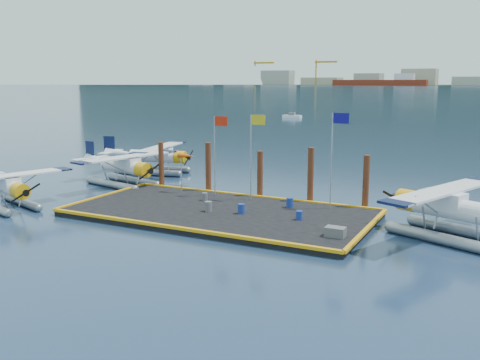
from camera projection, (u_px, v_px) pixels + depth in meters
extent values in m
plane|color=#172E47|center=(220.00, 216.00, 36.06)|extent=(4000.00, 4000.00, 0.00)
cube|color=black|center=(220.00, 213.00, 36.02)|extent=(20.00, 10.00, 0.40)
cube|color=#60170D|center=(379.00, 83.00, 869.28)|extent=(150.00, 22.00, 10.00)
cube|color=silver|center=(405.00, 77.00, 849.86)|extent=(30.00, 16.00, 12.00)
cylinder|color=orange|center=(255.00, 73.00, 1003.19)|extent=(2.40, 2.40, 44.00)
cylinder|color=orange|center=(316.00, 72.00, 949.92)|extent=(2.40, 2.40, 44.00)
cone|color=black|center=(369.00, 83.00, 1506.65)|extent=(1400.00, 1400.00, 520.00)
cylinder|color=gray|center=(20.00, 201.00, 39.14)|extent=(5.85, 2.36, 0.58)
cylinder|color=silver|center=(5.00, 186.00, 38.03)|extent=(4.58, 2.37, 1.06)
cube|color=silver|center=(8.00, 183.00, 37.57)|extent=(2.33, 1.65, 0.86)
cube|color=black|center=(10.00, 180.00, 37.33)|extent=(1.59, 1.37, 0.53)
cylinder|color=orange|center=(20.00, 191.00, 36.30)|extent=(1.25, 1.35, 1.11)
cube|color=black|center=(25.00, 193.00, 35.74)|extent=(0.71, 2.05, 1.08)
cube|color=silver|center=(8.00, 176.00, 37.48)|extent=(4.01, 8.67, 0.12)
cube|color=#0A1235|center=(63.00, 169.00, 40.37)|extent=(1.64, 1.26, 0.12)
cylinder|color=gray|center=(133.00, 180.00, 47.10)|extent=(6.44, 2.16, 0.63)
cylinder|color=gray|center=(111.00, 184.00, 45.38)|extent=(6.44, 2.16, 0.63)
cylinder|color=silver|center=(123.00, 166.00, 45.84)|extent=(4.99, 2.28, 1.15)
cube|color=silver|center=(127.00, 163.00, 45.38)|extent=(2.51, 1.67, 0.94)
cube|color=black|center=(130.00, 161.00, 45.14)|extent=(1.68, 1.42, 0.57)
cylinder|color=orange|center=(143.00, 170.00, 44.10)|extent=(1.30, 1.43, 1.21)
cube|color=black|center=(150.00, 171.00, 43.53)|extent=(0.62, 2.27, 1.17)
cube|color=silver|center=(127.00, 157.00, 45.28)|extent=(3.77, 9.51, 0.13)
cube|color=#0A1235|center=(167.00, 151.00, 48.63)|extent=(1.75, 1.29, 0.14)
cube|color=#0A1235|center=(81.00, 163.00, 41.93)|extent=(1.75, 1.29, 0.14)
cube|color=#0A1235|center=(90.00, 151.00, 48.75)|extent=(1.15, 0.40, 1.78)
cube|color=silver|center=(91.00, 158.00, 48.81)|extent=(1.76, 3.68, 0.10)
cylinder|color=gray|center=(157.00, 168.00, 53.37)|extent=(6.47, 1.89, 0.63)
cylinder|color=gray|center=(147.00, 172.00, 51.20)|extent=(6.47, 1.89, 0.63)
cylinder|color=silver|center=(154.00, 156.00, 51.97)|extent=(4.99, 2.08, 1.15)
cube|color=silver|center=(160.00, 153.00, 51.74)|extent=(2.48, 1.58, 0.94)
cube|color=black|center=(163.00, 151.00, 51.62)|extent=(1.65, 1.36, 0.57)
cylinder|color=orange|center=(180.00, 157.00, 51.26)|extent=(1.26, 1.39, 1.21)
cube|color=black|center=(189.00, 158.00, 51.02)|extent=(0.52, 2.29, 1.17)
cube|color=silver|center=(160.00, 147.00, 51.64)|extent=(3.38, 9.52, 0.13)
cube|color=#0A1235|center=(177.00, 142.00, 55.90)|extent=(1.72, 1.23, 0.14)
cube|color=#0A1235|center=(139.00, 153.00, 47.39)|extent=(1.72, 1.23, 0.14)
cube|color=#0A1235|center=(109.00, 145.00, 53.06)|extent=(1.15, 0.35, 1.78)
cube|color=silver|center=(111.00, 152.00, 53.16)|extent=(1.62, 3.67, 0.10)
cylinder|color=gray|center=(444.00, 239.00, 29.59)|extent=(6.67, 3.22, 0.67)
cylinder|color=gray|center=(465.00, 231.00, 31.17)|extent=(6.67, 3.22, 0.67)
cylinder|color=silver|center=(453.00, 209.00, 30.27)|extent=(5.27, 3.08, 1.23)
cube|color=silver|center=(443.00, 200.00, 30.69)|extent=(2.74, 2.06, 1.00)
cube|color=black|center=(438.00, 195.00, 30.90)|extent=(1.89, 1.67, 0.61)
cylinder|color=orange|center=(408.00, 200.00, 32.41)|extent=(1.52, 1.62, 1.29)
cube|color=black|center=(394.00, 198.00, 33.12)|extent=(0.99, 2.33, 1.25)
cube|color=silver|center=(443.00, 191.00, 30.59)|extent=(5.32, 9.94, 0.13)
cube|color=#0A1235|center=(396.00, 203.00, 27.49)|extent=(1.93, 1.56, 0.15)
cylinder|color=navy|center=(241.00, 209.00, 34.98)|extent=(0.46, 0.46, 0.65)
cylinder|color=navy|center=(299.00, 215.00, 33.42)|extent=(0.41, 0.41, 0.57)
cylinder|color=#555459|center=(208.00, 207.00, 35.52)|extent=(0.48, 0.48, 0.68)
cylinder|color=navy|center=(290.00, 203.00, 36.69)|extent=(0.48, 0.48, 0.67)
cylinder|color=#555459|center=(205.00, 197.00, 38.82)|extent=(0.40, 0.40, 0.56)
cube|color=#555459|center=(335.00, 232.00, 29.83)|extent=(1.11, 0.74, 0.55)
cylinder|color=#9A9AA2|center=(215.00, 156.00, 39.87)|extent=(0.08, 0.08, 6.00)
cube|color=red|center=(221.00, 121.00, 39.14)|extent=(1.10, 0.03, 0.70)
cylinder|color=#9A9AA2|center=(251.00, 158.00, 38.52)|extent=(0.08, 0.08, 6.20)
cube|color=gold|center=(258.00, 120.00, 37.77)|extent=(1.10, 0.03, 0.70)
cylinder|color=#9A9AA2|center=(331.00, 161.00, 35.83)|extent=(0.08, 0.08, 6.50)
cube|color=navy|center=(341.00, 118.00, 35.05)|extent=(1.10, 0.03, 0.70)
cylinder|color=#9A9AA2|center=(181.00, 173.00, 41.48)|extent=(0.07, 0.07, 3.00)
cone|color=#DD500C|center=(186.00, 156.00, 41.00)|extent=(1.40, 0.44, 0.44)
cylinder|color=#462214|center=(161.00, 166.00, 44.20)|extent=(0.44, 0.44, 4.00)
cylinder|color=#462214|center=(208.00, 169.00, 42.18)|extent=(0.44, 0.44, 4.20)
cylinder|color=#462214|center=(260.00, 176.00, 40.22)|extent=(0.44, 0.44, 3.80)
cylinder|color=#462214|center=(311.00, 177.00, 38.40)|extent=(0.44, 0.44, 4.30)
cylinder|color=#462214|center=(366.00, 184.00, 36.65)|extent=(0.44, 0.44, 4.00)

